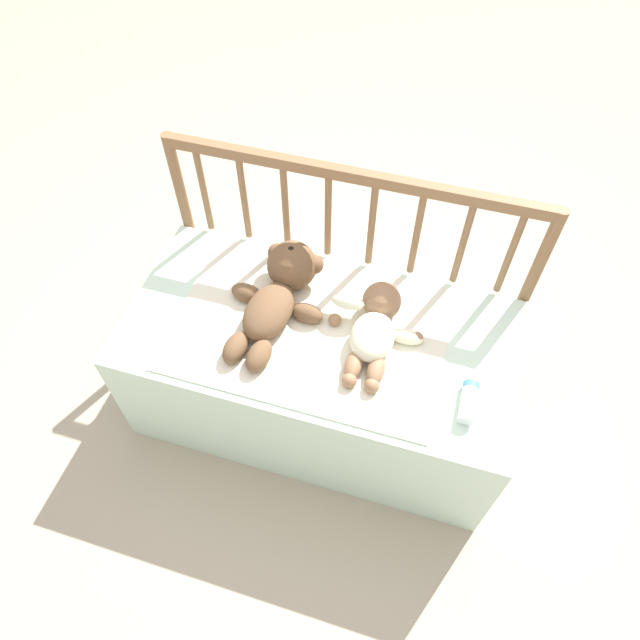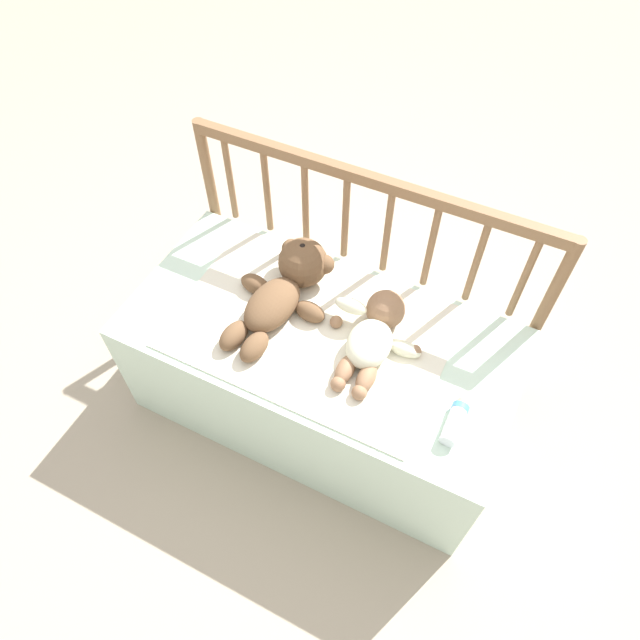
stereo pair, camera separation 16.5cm
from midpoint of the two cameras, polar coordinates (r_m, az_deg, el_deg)
name	(u,v)px [view 2 (the right image)]	position (r m, az deg, el deg)	size (l,w,h in m)	color
ground_plane	(320,403)	(2.08, 2.31, -8.51)	(12.00, 12.00, 0.00)	tan
crib_mattress	(320,371)	(1.89, 2.53, -5.29)	(1.19, 0.59, 0.45)	silver
crib_rail	(365,235)	(1.81, 7.18, 8.24)	(1.19, 0.04, 0.80)	brown
blanket	(311,328)	(1.71, 1.85, -0.97)	(0.81, 0.55, 0.01)	silver
teddy_bear	(286,286)	(1.73, -0.69, 3.28)	(0.31, 0.45, 0.16)	brown
baby	(374,335)	(1.65, 8.24, -1.67)	(0.29, 0.35, 0.12)	#EAEACC
baby_bottle	(456,420)	(1.59, 16.39, -9.80)	(0.05, 0.14, 0.05)	white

